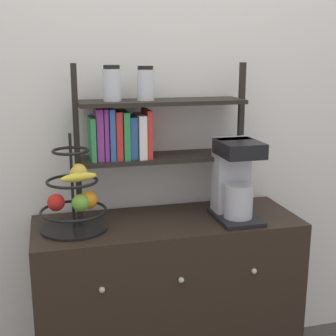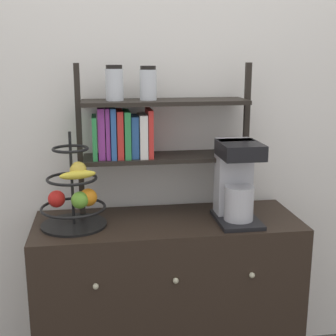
{
  "view_description": "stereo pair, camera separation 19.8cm",
  "coord_description": "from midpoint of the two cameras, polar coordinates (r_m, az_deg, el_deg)",
  "views": [
    {
      "loc": [
        -0.48,
        -1.65,
        1.51
      ],
      "look_at": [
        0.0,
        0.21,
        1.04
      ],
      "focal_mm": 50.0,
      "sensor_mm": 36.0,
      "label": 1
    },
    {
      "loc": [
        -0.29,
        -1.69,
        1.51
      ],
      "look_at": [
        0.0,
        0.21,
        1.04
      ],
      "focal_mm": 50.0,
      "sensor_mm": 36.0,
      "label": 2
    }
  ],
  "objects": [
    {
      "name": "sideboard",
      "position": [
        2.22,
        -2.71,
        -16.25
      ],
      "size": [
        1.16,
        0.44,
        0.81
      ],
      "color": "black",
      "rests_on": "ground_plane"
    },
    {
      "name": "fruit_stand",
      "position": [
        1.97,
        -14.19,
        -3.72
      ],
      "size": [
        0.28,
        0.28,
        0.4
      ],
      "color": "black",
      "rests_on": "sideboard"
    },
    {
      "name": "coffee_maker",
      "position": [
        2.04,
        5.39,
        -1.31
      ],
      "size": [
        0.18,
        0.26,
        0.35
      ],
      "color": "black",
      "rests_on": "sideboard"
    },
    {
      "name": "shelf_hutch",
      "position": [
        2.05,
        -6.39,
        4.89
      ],
      "size": [
        0.77,
        0.2,
        0.67
      ],
      "color": "black",
      "rests_on": "sideboard"
    },
    {
      "name": "wall_back",
      "position": [
        2.19,
        -4.38,
        8.08
      ],
      "size": [
        7.0,
        0.05,
        2.6
      ],
      "primitive_type": "cube",
      "color": "silver",
      "rests_on": "ground_plane"
    }
  ]
}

